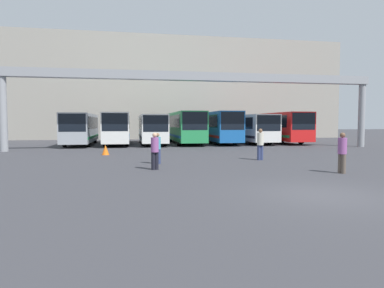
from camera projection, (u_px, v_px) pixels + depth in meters
ground_plane at (323, 195)px, 10.39m from camera, size 200.00×200.00×0.00m
building_backdrop at (168, 91)px, 52.37m from camera, size 50.05×12.00×14.14m
overhead_gantry at (199, 84)px, 28.62m from camera, size 31.17×0.80×6.42m
bus_slot_0 at (81, 127)px, 33.97m from camera, size 2.45×10.49×3.08m
bus_slot_1 at (117, 127)px, 35.07m from camera, size 2.44×11.46×3.15m
bus_slot_2 at (152, 128)px, 35.34m from camera, size 2.45×10.72×2.98m
bus_slot_3 at (184, 126)px, 36.70m from camera, size 2.55×12.23×3.30m
bus_slot_4 at (217, 126)px, 37.10m from camera, size 2.46×11.76×3.32m
bus_slot_5 at (248, 127)px, 37.53m from camera, size 2.58×11.34×3.03m
bus_slot_6 at (278, 126)px, 38.36m from camera, size 2.60×11.78×3.28m
pedestrian_far_center at (158, 148)px, 18.23m from camera, size 0.34×0.34×1.66m
pedestrian_mid_left at (155, 150)px, 15.96m from camera, size 0.36×0.36×1.74m
pedestrian_mid_right at (342, 152)px, 14.80m from camera, size 0.37×0.37×1.78m
pedestrian_near_center at (260, 143)px, 20.15m from camera, size 0.39×0.39×1.86m
traffic_cone at (106, 150)px, 23.46m from camera, size 0.50×0.50×0.69m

